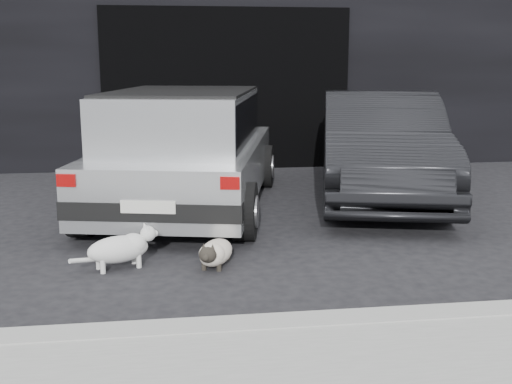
{
  "coord_description": "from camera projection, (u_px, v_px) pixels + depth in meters",
  "views": [
    {
      "loc": [
        0.0,
        -6.49,
        1.81
      ],
      "look_at": [
        0.84,
        -0.53,
        0.55
      ],
      "focal_mm": 45.0,
      "sensor_mm": 36.0,
      "label": 1
    }
  ],
  "objects": [
    {
      "name": "garage_opening",
      "position": [
        227.0,
        90.0,
        10.4
      ],
      "size": [
        4.0,
        0.1,
        2.6
      ],
      "primitive_type": "cube",
      "color": "black",
      "rests_on": "ground"
    },
    {
      "name": "cat_siamese",
      "position": [
        215.0,
        253.0,
        5.64
      ],
      "size": [
        0.43,
        0.77,
        0.28
      ],
      "rotation": [
        0.0,
        0.0,
        2.81
      ],
      "color": "beige",
      "rests_on": "ground"
    },
    {
      "name": "silver_hatchback",
      "position": [
        186.0,
        145.0,
        7.66
      ],
      "size": [
        2.6,
        4.2,
        1.44
      ],
      "rotation": [
        0.0,
        0.0,
        -0.22
      ],
      "color": "silver",
      "rests_on": "ground"
    },
    {
      "name": "cat_white",
      "position": [
        122.0,
        248.0,
        5.6
      ],
      "size": [
        0.75,
        0.45,
        0.38
      ],
      "rotation": [
        0.0,
        0.0,
        -1.2
      ],
      "color": "silver",
      "rests_on": "ground"
    },
    {
      "name": "ground",
      "position": [
        169.0,
        235.0,
        6.66
      ],
      "size": [
        80.0,
        80.0,
        0.0
      ],
      "primitive_type": "plane",
      "color": "black",
      "rests_on": "ground"
    },
    {
      "name": "second_car",
      "position": [
        380.0,
        146.0,
        8.31
      ],
      "size": [
        2.39,
        4.39,
        1.37
      ],
      "primitive_type": "imported",
      "rotation": [
        0.0,
        0.0,
        -0.24
      ],
      "color": "black",
      "rests_on": "ground"
    },
    {
      "name": "curb",
      "position": [
        323.0,
        326.0,
        4.27
      ],
      "size": [
        18.0,
        0.25,
        0.12
      ],
      "primitive_type": "cube",
      "color": "#989993",
      "rests_on": "ground"
    },
    {
      "name": "building_facade",
      "position": [
        216.0,
        20.0,
        12.1
      ],
      "size": [
        34.0,
        4.0,
        5.0
      ],
      "primitive_type": "cube",
      "color": "black",
      "rests_on": "ground"
    }
  ]
}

